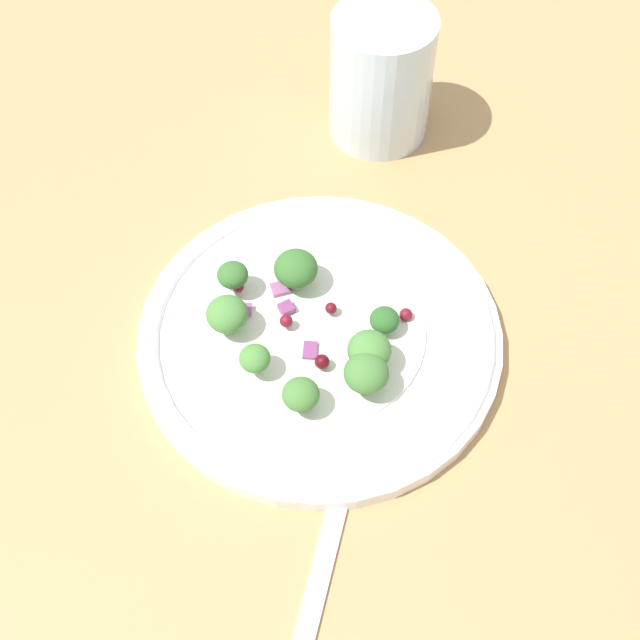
# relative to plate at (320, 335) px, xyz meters

# --- Properties ---
(ground_plane) EXTENTS (1.80, 1.80, 0.02)m
(ground_plane) POSITION_rel_plate_xyz_m (-0.01, 0.00, -0.02)
(ground_plane) COLOR tan
(plate) EXTENTS (0.24, 0.24, 0.02)m
(plate) POSITION_rel_plate_xyz_m (0.00, 0.00, 0.00)
(plate) COLOR white
(plate) RESTS_ON ground_plane
(dressing_pool) EXTENTS (0.14, 0.14, 0.00)m
(dressing_pool) POSITION_rel_plate_xyz_m (0.00, 0.00, 0.00)
(dressing_pool) COLOR white
(dressing_pool) RESTS_ON plate
(broccoli_floret_0) EXTENTS (0.03, 0.03, 0.03)m
(broccoli_floret_0) POSITION_rel_plate_xyz_m (-0.06, 0.01, 0.02)
(broccoli_floret_0) COLOR #8EB77A
(broccoli_floret_0) RESTS_ON plate
(broccoli_floret_1) EXTENTS (0.02, 0.02, 0.02)m
(broccoli_floret_1) POSITION_rel_plate_xyz_m (-0.02, -0.05, 0.02)
(broccoli_floret_1) COLOR #8EB77A
(broccoli_floret_1) RESTS_ON plate
(broccoli_floret_2) EXTENTS (0.02, 0.02, 0.02)m
(broccoli_floret_2) POSITION_rel_plate_xyz_m (-0.05, 0.04, 0.02)
(broccoli_floret_2) COLOR #9EC684
(broccoli_floret_2) RESTS_ON plate
(broccoli_floret_3) EXTENTS (0.03, 0.03, 0.03)m
(broccoli_floret_3) POSITION_rel_plate_xyz_m (0.03, -0.03, 0.02)
(broccoli_floret_3) COLOR #ADD18E
(broccoli_floret_3) RESTS_ON plate
(broccoli_floret_4) EXTENTS (0.03, 0.03, 0.03)m
(broccoli_floret_4) POSITION_rel_plate_xyz_m (0.02, -0.05, 0.02)
(broccoli_floret_4) COLOR #9EC684
(broccoli_floret_4) RESTS_ON plate
(broccoli_floret_5) EXTENTS (0.02, 0.02, 0.02)m
(broccoli_floret_5) POSITION_rel_plate_xyz_m (0.04, -0.01, 0.02)
(broccoli_floret_5) COLOR #8EB77A
(broccoli_floret_5) RESTS_ON plate
(broccoli_floret_6) EXTENTS (0.02, 0.02, 0.02)m
(broccoli_floret_6) POSITION_rel_plate_xyz_m (-0.05, -0.02, 0.02)
(broccoli_floret_6) COLOR #8EB77A
(broccoli_floret_6) RESTS_ON plate
(broccoli_floret_7) EXTENTS (0.03, 0.03, 0.03)m
(broccoli_floret_7) POSITION_rel_plate_xyz_m (-0.01, 0.04, 0.02)
(broccoli_floret_7) COLOR #8EB77A
(broccoli_floret_7) RESTS_ON plate
(cranberry_0) EXTENTS (0.01, 0.01, 0.01)m
(cranberry_0) POSITION_rel_plate_xyz_m (-0.05, 0.04, 0.01)
(cranberry_0) COLOR maroon
(cranberry_0) RESTS_ON plate
(cranberry_1) EXTENTS (0.01, 0.01, 0.01)m
(cranberry_1) POSITION_rel_plate_xyz_m (0.06, 0.00, 0.01)
(cranberry_1) COLOR maroon
(cranberry_1) RESTS_ON plate
(cranberry_2) EXTENTS (0.01, 0.01, 0.01)m
(cranberry_2) POSITION_rel_plate_xyz_m (0.01, 0.01, 0.01)
(cranberry_2) COLOR maroon
(cranberry_2) RESTS_ON plate
(cranberry_3) EXTENTS (0.01, 0.01, 0.01)m
(cranberry_3) POSITION_rel_plate_xyz_m (-0.02, 0.01, 0.01)
(cranberry_3) COLOR maroon
(cranberry_3) RESTS_ON plate
(cranberry_4) EXTENTS (0.01, 0.01, 0.01)m
(cranberry_4) POSITION_rel_plate_xyz_m (-0.00, -0.03, 0.01)
(cranberry_4) COLOR #4C0A14
(cranberry_4) RESTS_ON plate
(onion_bit_0) EXTENTS (0.01, 0.01, 0.00)m
(onion_bit_0) POSITION_rel_plate_xyz_m (-0.05, 0.02, 0.01)
(onion_bit_0) COLOR #934C84
(onion_bit_0) RESTS_ON plate
(onion_bit_1) EXTENTS (0.01, 0.02, 0.00)m
(onion_bit_1) POSITION_rel_plate_xyz_m (-0.01, -0.01, 0.01)
(onion_bit_1) COLOR #843D75
(onion_bit_1) RESTS_ON plate
(onion_bit_2) EXTENTS (0.01, 0.01, 0.01)m
(onion_bit_2) POSITION_rel_plate_xyz_m (-0.02, 0.02, 0.01)
(onion_bit_2) COLOR #843D75
(onion_bit_2) RESTS_ON plate
(onion_bit_3) EXTENTS (0.01, 0.01, 0.00)m
(onion_bit_3) POSITION_rel_plate_xyz_m (-0.02, 0.04, 0.01)
(onion_bit_3) COLOR #A35B93
(onion_bit_3) RESTS_ON plate
(fork) EXTENTS (0.09, 0.18, 0.01)m
(fork) POSITION_rel_plate_xyz_m (-0.03, -0.15, -0.01)
(fork) COLOR silver
(fork) RESTS_ON ground_plane
(water_glass) EXTENTS (0.08, 0.08, 0.10)m
(water_glass) POSITION_rel_plate_xyz_m (0.08, 0.20, 0.04)
(water_glass) COLOR silver
(water_glass) RESTS_ON ground_plane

